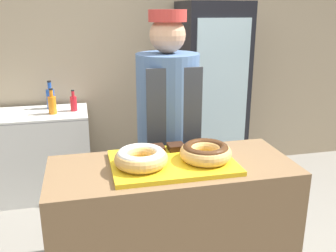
{
  "coord_description": "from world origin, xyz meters",
  "views": [
    {
      "loc": [
        -0.43,
        -1.74,
        1.74
      ],
      "look_at": [
        0.0,
        0.1,
        1.14
      ],
      "focal_mm": 40.0,
      "sensor_mm": 36.0,
      "label": 1
    }
  ],
  "objects_px": {
    "brownie_back_left": "(156,148)",
    "chest_freezer": "(39,154)",
    "bottle_orange": "(52,104)",
    "brownie_back_right": "(176,147)",
    "beverage_fridge": "(210,95)",
    "serving_tray": "(172,163)",
    "donut_chocolate_glaze": "(206,152)",
    "bottle_red": "(74,103)",
    "bottle_blue": "(51,98)",
    "donut_light_glaze": "(141,157)",
    "baker_person": "(168,137)"
  },
  "relations": [
    {
      "from": "baker_person",
      "to": "bottle_red",
      "type": "height_order",
      "value": "baker_person"
    },
    {
      "from": "serving_tray",
      "to": "chest_freezer",
      "type": "xyz_separation_m",
      "value": [
        -0.87,
        1.77,
        -0.56
      ]
    },
    {
      "from": "bottle_blue",
      "to": "brownie_back_left",
      "type": "bearing_deg",
      "value": -69.11
    },
    {
      "from": "donut_light_glaze",
      "to": "bottle_blue",
      "type": "xyz_separation_m",
      "value": [
        -0.56,
        1.94,
        -0.11
      ]
    },
    {
      "from": "brownie_back_right",
      "to": "bottle_orange",
      "type": "height_order",
      "value": "bottle_orange"
    },
    {
      "from": "serving_tray",
      "to": "chest_freezer",
      "type": "distance_m",
      "value": 2.05
    },
    {
      "from": "beverage_fridge",
      "to": "bottle_red",
      "type": "bearing_deg",
      "value": 179.99
    },
    {
      "from": "donut_chocolate_glaze",
      "to": "brownie_back_right",
      "type": "relative_size",
      "value": 3.04
    },
    {
      "from": "bottle_orange",
      "to": "brownie_back_right",
      "type": "bearing_deg",
      "value": -63.95
    },
    {
      "from": "brownie_back_left",
      "to": "brownie_back_right",
      "type": "xyz_separation_m",
      "value": [
        0.11,
        0.0,
        0.0
      ]
    },
    {
      "from": "serving_tray",
      "to": "beverage_fridge",
      "type": "height_order",
      "value": "beverage_fridge"
    },
    {
      "from": "serving_tray",
      "to": "bottle_blue",
      "type": "distance_m",
      "value": 2.04
    },
    {
      "from": "beverage_fridge",
      "to": "bottle_red",
      "type": "xyz_separation_m",
      "value": [
        -1.35,
        0.0,
        -0.01
      ]
    },
    {
      "from": "baker_person",
      "to": "beverage_fridge",
      "type": "distance_m",
      "value": 1.38
    },
    {
      "from": "chest_freezer",
      "to": "bottle_orange",
      "type": "distance_m",
      "value": 0.53
    },
    {
      "from": "beverage_fridge",
      "to": "bottle_orange",
      "type": "relative_size",
      "value": 7.71
    },
    {
      "from": "brownie_back_left",
      "to": "bottle_orange",
      "type": "relative_size",
      "value": 0.38
    },
    {
      "from": "brownie_back_left",
      "to": "chest_freezer",
      "type": "distance_m",
      "value": 1.91
    },
    {
      "from": "chest_freezer",
      "to": "donut_chocolate_glaze",
      "type": "bearing_deg",
      "value": -60.02
    },
    {
      "from": "beverage_fridge",
      "to": "bottle_orange",
      "type": "xyz_separation_m",
      "value": [
        -1.53,
        -0.06,
        0.01
      ]
    },
    {
      "from": "donut_light_glaze",
      "to": "bottle_red",
      "type": "relative_size",
      "value": 1.35
    },
    {
      "from": "brownie_back_left",
      "to": "bottle_red",
      "type": "xyz_separation_m",
      "value": [
        -0.46,
        1.61,
        -0.11
      ]
    },
    {
      "from": "serving_tray",
      "to": "bottle_red",
      "type": "xyz_separation_m",
      "value": [
        -0.51,
        1.76,
        -0.08
      ]
    },
    {
      "from": "brownie_back_right",
      "to": "beverage_fridge",
      "type": "distance_m",
      "value": 1.79
    },
    {
      "from": "brownie_back_right",
      "to": "donut_chocolate_glaze",
      "type": "bearing_deg",
      "value": -57.91
    },
    {
      "from": "bottle_orange",
      "to": "brownie_back_left",
      "type": "bearing_deg",
      "value": -67.39
    },
    {
      "from": "brownie_back_left",
      "to": "beverage_fridge",
      "type": "bearing_deg",
      "value": 61.21
    },
    {
      "from": "brownie_back_right",
      "to": "beverage_fridge",
      "type": "xyz_separation_m",
      "value": [
        0.77,
        1.61,
        -0.1
      ]
    },
    {
      "from": "serving_tray",
      "to": "chest_freezer",
      "type": "bearing_deg",
      "value": 116.2
    },
    {
      "from": "donut_chocolate_glaze",
      "to": "brownie_back_left",
      "type": "xyz_separation_m",
      "value": [
        -0.22,
        0.18,
        -0.03
      ]
    },
    {
      "from": "donut_chocolate_glaze",
      "to": "brownie_back_right",
      "type": "xyz_separation_m",
      "value": [
        -0.11,
        0.18,
        -0.03
      ]
    },
    {
      "from": "serving_tray",
      "to": "donut_light_glaze",
      "type": "relative_size",
      "value": 2.36
    },
    {
      "from": "donut_chocolate_glaze",
      "to": "bottle_orange",
      "type": "distance_m",
      "value": 1.94
    },
    {
      "from": "bottle_orange",
      "to": "bottle_blue",
      "type": "bearing_deg",
      "value": 96.88
    },
    {
      "from": "serving_tray",
      "to": "brownie_back_right",
      "type": "height_order",
      "value": "brownie_back_right"
    },
    {
      "from": "brownie_back_right",
      "to": "bottle_blue",
      "type": "bearing_deg",
      "value": 114.01
    },
    {
      "from": "donut_chocolate_glaze",
      "to": "beverage_fridge",
      "type": "xyz_separation_m",
      "value": [
        0.66,
        1.79,
        -0.13
      ]
    },
    {
      "from": "donut_light_glaze",
      "to": "brownie_back_right",
      "type": "height_order",
      "value": "donut_light_glaze"
    },
    {
      "from": "bottle_red",
      "to": "bottle_blue",
      "type": "xyz_separation_m",
      "value": [
        -0.21,
        0.14,
        0.03
      ]
    },
    {
      "from": "chest_freezer",
      "to": "bottle_orange",
      "type": "height_order",
      "value": "bottle_orange"
    },
    {
      "from": "baker_person",
      "to": "chest_freezer",
      "type": "relative_size",
      "value": 1.82
    },
    {
      "from": "donut_chocolate_glaze",
      "to": "baker_person",
      "type": "distance_m",
      "value": 0.63
    },
    {
      "from": "brownie_back_left",
      "to": "bottle_blue",
      "type": "height_order",
      "value": "bottle_blue"
    },
    {
      "from": "donut_chocolate_glaze",
      "to": "bottle_blue",
      "type": "xyz_separation_m",
      "value": [
        -0.89,
        1.94,
        -0.11
      ]
    },
    {
      "from": "bottle_red",
      "to": "bottle_orange",
      "type": "bearing_deg",
      "value": -161.07
    },
    {
      "from": "bottle_red",
      "to": "bottle_blue",
      "type": "distance_m",
      "value": 0.26
    },
    {
      "from": "serving_tray",
      "to": "bottle_orange",
      "type": "bearing_deg",
      "value": 112.46
    },
    {
      "from": "bottle_orange",
      "to": "donut_chocolate_glaze",
      "type": "bearing_deg",
      "value": -63.29
    },
    {
      "from": "bottle_red",
      "to": "serving_tray",
      "type": "bearing_deg",
      "value": -73.71
    },
    {
      "from": "donut_chocolate_glaze",
      "to": "beverage_fridge",
      "type": "height_order",
      "value": "beverage_fridge"
    }
  ]
}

